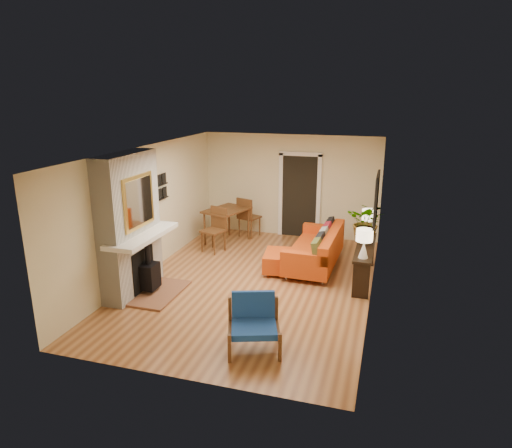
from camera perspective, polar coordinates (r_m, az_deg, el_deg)
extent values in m
plane|color=#B47745|center=(9.06, -0.37, -7.34)|extent=(6.50, 6.50, 0.00)
plane|color=white|center=(8.36, -0.40, 9.20)|extent=(6.50, 6.50, 0.00)
plane|color=beige|center=(11.68, 4.32, 4.77)|extent=(4.50, 0.00, 4.50)
plane|color=beige|center=(5.78, -9.99, -7.87)|extent=(4.50, 0.00, 4.50)
plane|color=beige|center=(9.51, -13.46, 1.64)|extent=(0.00, 6.50, 6.50)
plane|color=beige|center=(8.27, 14.69, -0.65)|extent=(0.00, 6.50, 6.50)
cube|color=black|center=(11.65, 5.47, 3.45)|extent=(0.88, 0.06, 2.10)
cube|color=white|center=(11.75, 3.11, 3.61)|extent=(0.10, 0.08, 2.18)
cube|color=white|center=(11.56, 7.84, 3.27)|extent=(0.10, 0.08, 2.18)
cube|color=white|center=(11.45, 5.60, 8.71)|extent=(1.08, 0.08, 0.10)
cube|color=black|center=(8.54, 14.83, 3.01)|extent=(0.04, 0.85, 0.95)
cube|color=slate|center=(8.55, 14.66, 3.03)|extent=(0.01, 0.70, 0.80)
cube|color=black|center=(9.75, -12.29, 2.82)|extent=(0.06, 0.95, 0.02)
cube|color=black|center=(9.69, -12.40, 4.54)|extent=(0.06, 0.95, 0.02)
cube|color=white|center=(8.44, -15.83, 3.54)|extent=(0.42, 1.50, 1.48)
cube|color=white|center=(8.81, -15.18, -4.72)|extent=(0.42, 1.50, 1.12)
cube|color=white|center=(8.50, -14.02, -1.40)|extent=(0.60, 1.68, 0.08)
cube|color=black|center=(8.74, -13.92, -5.57)|extent=(0.03, 0.72, 0.78)
cube|color=brown|center=(8.77, -12.04, -8.42)|extent=(0.75, 1.30, 0.04)
cube|color=black|center=(8.73, -13.21, -6.33)|extent=(0.30, 0.36, 0.48)
cylinder|color=black|center=(8.57, -13.40, -3.62)|extent=(0.10, 0.10, 0.40)
cube|color=gold|center=(8.35, -14.47, 2.73)|extent=(0.04, 0.95, 0.95)
cube|color=silver|center=(8.34, -14.35, 2.72)|extent=(0.01, 0.82, 0.82)
cylinder|color=silver|center=(9.18, 3.80, -6.70)|extent=(0.04, 0.04, 0.10)
cylinder|color=silver|center=(9.04, 8.31, -7.22)|extent=(0.04, 0.04, 0.10)
cylinder|color=silver|center=(10.95, 6.41, -2.88)|extent=(0.04, 0.04, 0.10)
cylinder|color=silver|center=(10.83, 10.19, -3.26)|extent=(0.04, 0.04, 0.10)
cube|color=#BB2F11|center=(9.91, 7.31, -3.72)|extent=(1.01, 2.22, 0.31)
cube|color=#BB2F11|center=(9.74, 9.49, -2.06)|extent=(0.28, 2.20, 0.37)
cube|color=#BB2F11|center=(8.90, 6.08, -4.26)|extent=(0.95, 0.22, 0.21)
cube|color=#BB2F11|center=(10.76, 8.42, -0.66)|extent=(0.95, 0.22, 0.21)
cube|color=#515625|center=(8.97, 7.71, -3.30)|extent=(0.22, 0.42, 0.43)
cube|color=black|center=(9.36, 8.20, -2.48)|extent=(0.22, 0.42, 0.43)
cube|color=#989893|center=(9.75, 8.65, -1.72)|extent=(0.22, 0.42, 0.43)
cube|color=maroon|center=(10.09, 9.02, -1.10)|extent=(0.22, 0.42, 0.43)
cube|color=black|center=(10.49, 9.41, -0.45)|extent=(0.22, 0.42, 0.43)
cylinder|color=silver|center=(9.32, 1.28, -6.43)|extent=(0.04, 0.04, 0.07)
cylinder|color=silver|center=(9.25, 5.40, -6.67)|extent=(0.04, 0.04, 0.07)
cylinder|color=silver|center=(9.93, 1.84, -4.95)|extent=(0.04, 0.04, 0.07)
cylinder|color=silver|center=(9.87, 5.69, -5.17)|extent=(0.04, 0.04, 0.07)
cube|color=#BB2F11|center=(9.51, 3.57, -4.63)|extent=(0.92, 0.92, 0.35)
cube|color=brown|center=(6.78, -3.30, -13.31)|extent=(0.28, 0.71, 0.05)
cube|color=brown|center=(6.55, -3.34, -15.29)|extent=(0.06, 0.06, 0.43)
cube|color=brown|center=(7.04, -3.26, -11.67)|extent=(0.06, 0.06, 0.68)
cube|color=brown|center=(6.80, 2.77, -13.20)|extent=(0.28, 0.71, 0.05)
cube|color=brown|center=(6.57, 3.01, -15.18)|extent=(0.06, 0.06, 0.43)
cube|color=brown|center=(7.06, 2.55, -11.57)|extent=(0.06, 0.06, 0.68)
cube|color=#1B5CA6|center=(6.75, -0.26, -12.84)|extent=(0.80, 0.78, 0.10)
cube|color=#1B5CA6|center=(6.90, -0.34, -9.96)|extent=(0.66, 0.36, 0.40)
cube|color=brown|center=(11.19, -3.69, 1.76)|extent=(1.09, 1.30, 0.04)
cylinder|color=brown|center=(11.15, -6.44, -0.63)|extent=(0.06, 0.06, 0.80)
cylinder|color=brown|center=(10.76, -3.94, -1.19)|extent=(0.06, 0.06, 0.80)
cylinder|color=brown|center=(11.85, -3.38, 0.48)|extent=(0.06, 0.06, 0.80)
cylinder|color=brown|center=(11.49, -0.95, -0.01)|extent=(0.06, 0.06, 0.80)
cube|color=brown|center=(10.64, -5.39, -0.87)|extent=(0.59, 0.59, 0.04)
cube|color=brown|center=(10.73, -4.66, 0.84)|extent=(0.46, 0.19, 0.51)
cylinder|color=brown|center=(10.71, -6.78, -2.25)|extent=(0.05, 0.05, 0.49)
cylinder|color=brown|center=(10.47, -5.23, -2.64)|extent=(0.05, 0.05, 0.49)
cylinder|color=brown|center=(10.98, -5.47, -1.73)|extent=(0.05, 0.05, 0.49)
cylinder|color=brown|center=(10.74, -3.93, -2.10)|extent=(0.05, 0.05, 0.49)
cube|color=brown|center=(11.73, -0.82, 0.85)|extent=(0.59, 0.59, 0.04)
cube|color=brown|center=(11.49, -1.47, 1.94)|extent=(0.46, 0.19, 0.51)
cylinder|color=brown|center=(11.77, -2.10, -0.41)|extent=(0.05, 0.05, 0.49)
cylinder|color=brown|center=(11.55, -0.60, -0.73)|extent=(0.05, 0.05, 0.49)
cylinder|color=brown|center=(12.06, -1.01, 0.01)|extent=(0.05, 0.05, 0.49)
cylinder|color=brown|center=(11.85, 0.47, -0.28)|extent=(0.05, 0.05, 0.49)
cube|color=black|center=(9.17, 13.51, -2.83)|extent=(0.34, 1.85, 0.05)
cube|color=black|center=(8.50, 12.97, -6.94)|extent=(0.30, 0.04, 0.68)
cube|color=black|center=(10.09, 13.69, -3.22)|extent=(0.30, 0.04, 0.68)
cone|color=white|center=(8.47, 13.29, -3.17)|extent=(0.18, 0.18, 0.30)
cylinder|color=white|center=(8.41, 13.37, -2.02)|extent=(0.03, 0.03, 0.06)
cylinder|color=#FFEABF|center=(8.38, 13.41, -1.37)|extent=(0.30, 0.30, 0.22)
cone|color=white|center=(9.85, 13.87, -0.43)|extent=(0.18, 0.18, 0.30)
cylinder|color=white|center=(9.80, 13.94, 0.57)|extent=(0.03, 0.03, 0.06)
cylinder|color=#FFEABF|center=(9.78, 13.98, 1.14)|extent=(0.30, 0.30, 0.22)
imported|color=#1E5919|center=(9.28, 13.73, 0.21)|extent=(0.86, 0.79, 0.82)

